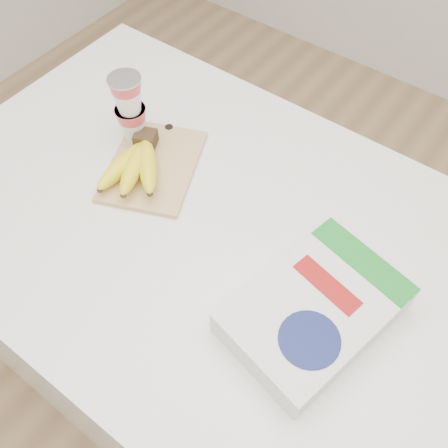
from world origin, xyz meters
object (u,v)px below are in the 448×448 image
at_px(table, 210,319).
at_px(bananas, 136,163).
at_px(cutting_board, 153,166).
at_px(yogurt_stack, 129,107).
at_px(cereal_box, 314,310).

height_order(table, bananas, bananas).
relative_size(cutting_board, yogurt_stack, 1.51).
height_order(cutting_board, yogurt_stack, yogurt_stack).
bearing_deg(yogurt_stack, table, -18.12).
height_order(table, yogurt_stack, yogurt_stack).
bearing_deg(yogurt_stack, bananas, -45.24).
bearing_deg(bananas, yogurt_stack, 134.76).
relative_size(bananas, yogurt_stack, 1.21).
xyz_separation_m(table, cutting_board, (-0.19, 0.05, 0.49)).
relative_size(table, yogurt_stack, 7.48).
distance_m(table, cutting_board, 0.53).
height_order(bananas, cereal_box, bananas).
bearing_deg(cereal_box, yogurt_stack, 177.66).
xyz_separation_m(bananas, cereal_box, (0.50, -0.07, -0.00)).
bearing_deg(table, cereal_box, -10.93).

